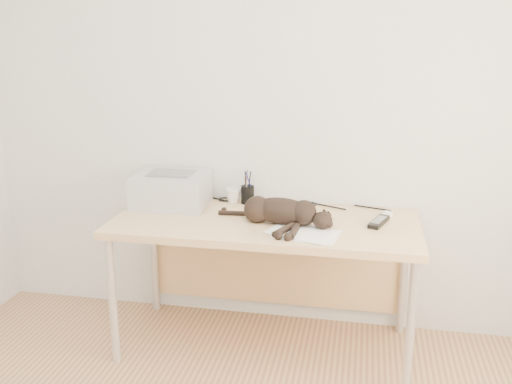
% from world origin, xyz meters
% --- Properties ---
extents(wall_back, '(3.50, 0.00, 3.50)m').
position_xyz_m(wall_back, '(0.00, 1.75, 1.30)').
color(wall_back, silver).
rests_on(wall_back, floor).
extents(desk, '(1.60, 0.70, 0.74)m').
position_xyz_m(desk, '(0.00, 1.48, 0.61)').
color(desk, '#DCB981').
rests_on(desk, floor).
extents(printer, '(0.42, 0.36, 0.19)m').
position_xyz_m(printer, '(-0.57, 1.55, 0.83)').
color(printer, silver).
rests_on(printer, desk).
extents(papers, '(0.38, 0.31, 0.01)m').
position_xyz_m(papers, '(0.22, 1.22, 0.74)').
color(papers, white).
rests_on(papers, desk).
extents(cat, '(0.63, 0.36, 0.15)m').
position_xyz_m(cat, '(0.08, 1.34, 0.80)').
color(cat, black).
rests_on(cat, desk).
extents(mug, '(0.12, 0.12, 0.09)m').
position_xyz_m(mug, '(-0.24, 1.67, 0.78)').
color(mug, white).
rests_on(mug, desk).
extents(pen_cup, '(0.08, 0.08, 0.19)m').
position_xyz_m(pen_cup, '(-0.15, 1.67, 0.79)').
color(pen_cup, black).
rests_on(pen_cup, desk).
extents(remote_grey, '(0.06, 0.17, 0.02)m').
position_xyz_m(remote_grey, '(-0.06, 1.64, 0.75)').
color(remote_grey, slate).
rests_on(remote_grey, desk).
extents(remote_black, '(0.12, 0.21, 0.02)m').
position_xyz_m(remote_black, '(0.58, 1.44, 0.75)').
color(remote_black, black).
rests_on(remote_black, desk).
extents(mouse, '(0.08, 0.11, 0.03)m').
position_xyz_m(mouse, '(0.63, 1.60, 0.76)').
color(mouse, white).
rests_on(mouse, desk).
extents(cable_tangle, '(1.36, 0.08, 0.01)m').
position_xyz_m(cable_tangle, '(0.00, 1.70, 0.75)').
color(cable_tangle, black).
rests_on(cable_tangle, desk).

